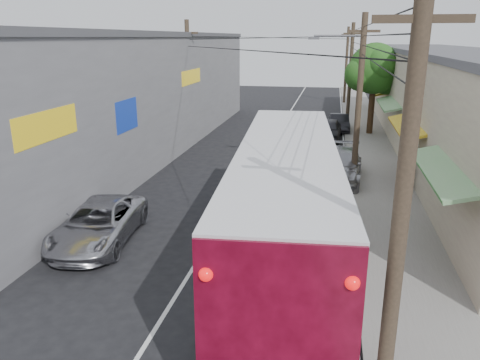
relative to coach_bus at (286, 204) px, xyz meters
The scene contains 13 objects.
ground 5.36m from the coach_bus, 124.06° to the right, with size 120.00×120.00×0.00m, color black.
sidewalk 16.43m from the coach_bus, 76.82° to the left, with size 3.00×80.00×0.12m, color slate.
building_right 19.71m from the coach_bus, 65.35° to the left, with size 7.09×40.00×6.25m.
building_left 17.96m from the coach_bus, 129.09° to the left, with size 7.20×36.00×7.25m.
utility_poles 16.35m from the coach_bus, 88.78° to the left, with size 11.80×45.28×8.00m.
street_tree 22.44m from the coach_bus, 79.42° to the left, with size 4.40×4.00×6.60m.
coach_bus is the anchor object (origin of this frame).
jeepney 6.72m from the coach_bus, behind, with size 2.32×5.04×1.40m, color #B2B1B8.
parked_suv 9.87m from the coach_bus, 79.84° to the left, with size 2.17×5.35×1.55m, color #999AA0.
parked_car_mid 19.36m from the coach_bus, 86.97° to the left, with size 1.76×4.37×1.49m, color #29292F.
parked_car_far 23.00m from the coach_bus, 85.45° to the left, with size 1.35×3.87×1.28m, color black.
pedestrian_near 10.51m from the coach_bus, 62.53° to the left, with size 0.57×0.37×1.56m, color pink.
pedestrian_far 10.09m from the coach_bus, 61.29° to the left, with size 0.82×0.64×1.68m, color #829DBE.
Camera 1 is at (4.01, -9.44, 6.95)m, focal length 35.00 mm.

